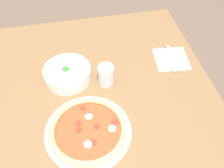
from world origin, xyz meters
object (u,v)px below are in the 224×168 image
fork (167,59)px  glass (106,75)px  pizza (88,130)px  knife (176,59)px  bowl (67,73)px

fork → glass: (-0.33, -0.09, 0.04)m
pizza → knife: bearing=33.3°
pizza → glass: (0.12, 0.25, 0.03)m
bowl → fork: bowl is taller
bowl → fork: bearing=2.6°
pizza → bowl: size_ratio=1.57×
knife → glass: 0.39m
pizza → bowl: 0.31m
pizza → fork: 0.56m
glass → pizza: bearing=-115.7°
pizza → glass: glass is taller
fork → knife: (0.05, -0.01, -0.00)m
pizza → fork: bearing=36.5°
bowl → knife: bowl is taller
fork → knife: bearing=-103.1°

